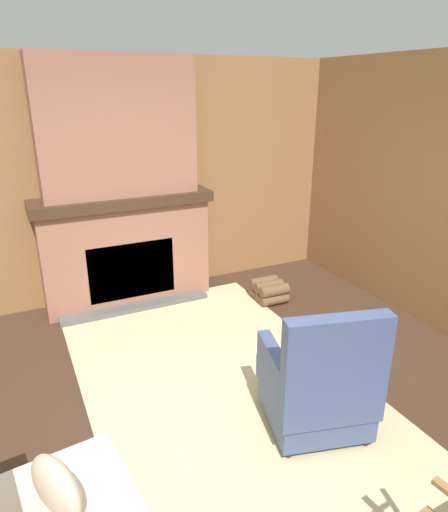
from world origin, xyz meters
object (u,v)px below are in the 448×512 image
armchair (318,386)px  oil_lamp_vase (83,187)px  firewood_stack (269,291)px  storage_case (171,183)px

armchair → oil_lamp_vase: oil_lamp_vase is taller
oil_lamp_vase → firewood_stack: bearing=67.8°
oil_lamp_vase → storage_case: bearing=90.0°
armchair → oil_lamp_vase: 3.00m
storage_case → oil_lamp_vase: bearing=-90.0°
firewood_stack → armchair: bearing=-21.8°
armchair → storage_case: size_ratio=4.77×
oil_lamp_vase → storage_case: oil_lamp_vase is taller
firewood_stack → oil_lamp_vase: 2.27m
armchair → firewood_stack: size_ratio=2.57×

